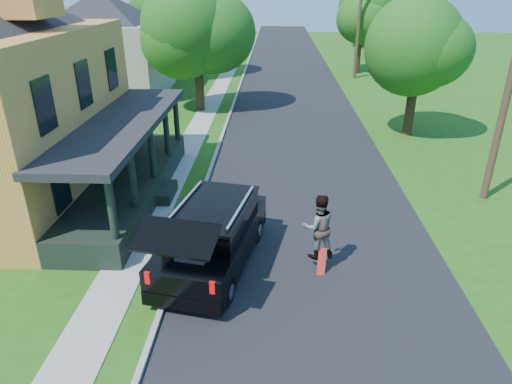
{
  "coord_description": "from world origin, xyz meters",
  "views": [
    {
      "loc": [
        -1.24,
        -9.92,
        7.72
      ],
      "look_at": [
        -1.77,
        3.0,
        1.71
      ],
      "focal_mm": 32.0,
      "sensor_mm": 36.0,
      "label": 1
    }
  ],
  "objects_px": {
    "utility_pole_near": "(511,79)",
    "tree_right_near": "(418,50)",
    "black_suv": "(212,236)",
    "skateboarder": "(319,227)"
  },
  "relations": [
    {
      "from": "skateboarder",
      "to": "utility_pole_near",
      "type": "xyz_separation_m",
      "value": [
        6.92,
        5.02,
        3.25
      ]
    },
    {
      "from": "tree_right_near",
      "to": "utility_pole_near",
      "type": "height_order",
      "value": "utility_pole_near"
    },
    {
      "from": "black_suv",
      "to": "skateboarder",
      "type": "xyz_separation_m",
      "value": [
        3.07,
        0.0,
        0.38
      ]
    },
    {
      "from": "utility_pole_near",
      "to": "black_suv",
      "type": "bearing_deg",
      "value": -146.02
    },
    {
      "from": "utility_pole_near",
      "to": "tree_right_near",
      "type": "bearing_deg",
      "value": 103.68
    },
    {
      "from": "utility_pole_near",
      "to": "skateboarder",
      "type": "bearing_deg",
      "value": -136.77
    },
    {
      "from": "black_suv",
      "to": "utility_pole_near",
      "type": "height_order",
      "value": "utility_pole_near"
    },
    {
      "from": "black_suv",
      "to": "tree_right_near",
      "type": "bearing_deg",
      "value": 66.67
    },
    {
      "from": "tree_right_near",
      "to": "utility_pole_near",
      "type": "bearing_deg",
      "value": -83.61
    },
    {
      "from": "black_suv",
      "to": "skateboarder",
      "type": "bearing_deg",
      "value": 11.22
    }
  ]
}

